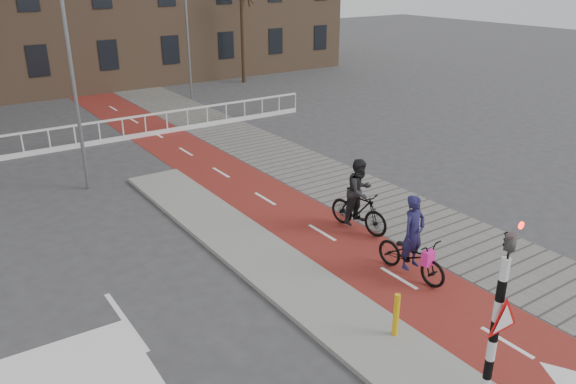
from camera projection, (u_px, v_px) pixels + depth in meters
ground at (416, 343)px, 11.10m from camera, size 120.00×120.00×0.00m
bike_lane at (235, 181)px, 19.55m from camera, size 2.50×60.00×0.01m
sidewalk at (300, 166)px, 21.01m from camera, size 3.00×60.00×0.01m
curb_island at (276, 268)px, 13.78m from camera, size 1.80×16.00×0.12m
traffic_signal at (498, 317)px, 8.50m from camera, size 0.80×0.80×3.68m
bollard at (396, 315)px, 11.02m from camera, size 0.12×0.12×0.92m
cyclist_near at (412, 250)px, 13.29m from camera, size 0.86×2.04×2.06m
cyclist_far at (359, 201)px, 15.57m from camera, size 1.01×2.04×2.10m
tree_right at (243, 31)px, 35.13m from camera, size 0.27×0.27×6.40m
streetlight_near at (70, 62)px, 17.28m from camera, size 0.12×0.12×8.43m
streetlight_right at (187, 26)px, 30.32m from camera, size 0.12×0.12×7.93m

